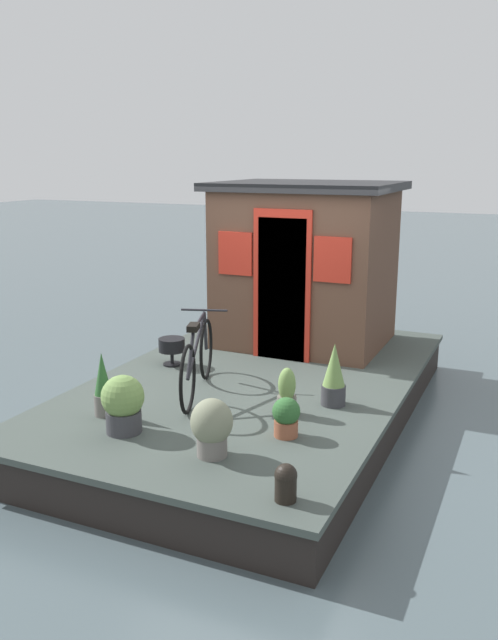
% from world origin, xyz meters
% --- Properties ---
extents(ground_plane, '(60.00, 60.00, 0.00)m').
position_xyz_m(ground_plane, '(0.00, 0.00, 0.00)').
color(ground_plane, '#4C5B60').
extents(houseboat_deck, '(5.39, 3.25, 0.46)m').
position_xyz_m(houseboat_deck, '(0.00, 0.00, 0.23)').
color(houseboat_deck, '#424C47').
rests_on(houseboat_deck, ground_plane).
extents(houseboat_cabin, '(1.86, 2.23, 2.08)m').
position_xyz_m(houseboat_cabin, '(1.59, 0.00, 1.51)').
color(houseboat_cabin, brown).
rests_on(houseboat_cabin, houseboat_deck).
extents(bicycle, '(1.61, 0.65, 0.80)m').
position_xyz_m(bicycle, '(-0.74, 0.33, 0.84)').
color(bicycle, black).
rests_on(bicycle, houseboat_deck).
extents(potted_plant_succulent, '(0.25, 0.25, 0.35)m').
position_xyz_m(potted_plant_succulent, '(-1.35, -0.87, 0.65)').
color(potted_plant_succulent, '#935138').
rests_on(potted_plant_succulent, houseboat_deck).
extents(potted_plant_sage, '(0.35, 0.35, 0.49)m').
position_xyz_m(potted_plant_sage, '(-1.96, -0.46, 0.72)').
color(potted_plant_sage, slate).
rests_on(potted_plant_sage, houseboat_deck).
extents(potted_plant_lavender, '(0.18, 0.18, 0.62)m').
position_xyz_m(potted_plant_lavender, '(-1.60, 0.87, 0.76)').
color(potted_plant_lavender, slate).
rests_on(potted_plant_lavender, houseboat_deck).
extents(potted_plant_geranium, '(0.24, 0.24, 0.63)m').
position_xyz_m(potted_plant_geranium, '(-0.45, -1.02, 0.76)').
color(potted_plant_geranium, '#38383D').
rests_on(potted_plant_geranium, houseboat_deck).
extents(potted_plant_thyme, '(0.38, 0.38, 0.52)m').
position_xyz_m(potted_plant_thyme, '(-1.85, 0.47, 0.73)').
color(potted_plant_thyme, '#38383D').
rests_on(potted_plant_thyme, houseboat_deck).
extents(potted_plant_rosemary, '(0.19, 0.19, 0.46)m').
position_xyz_m(potted_plant_rosemary, '(-0.87, -0.70, 0.68)').
color(potted_plant_rosemary, slate).
rests_on(potted_plant_rosemary, houseboat_deck).
extents(charcoal_grill, '(0.31, 0.31, 0.32)m').
position_xyz_m(charcoal_grill, '(-0.00, 1.08, 0.69)').
color(charcoal_grill, black).
rests_on(charcoal_grill, houseboat_deck).
extents(mooring_bollard, '(0.17, 0.17, 0.28)m').
position_xyz_m(mooring_bollard, '(-2.39, -1.27, 0.61)').
color(mooring_bollard, black).
rests_on(mooring_bollard, houseboat_deck).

